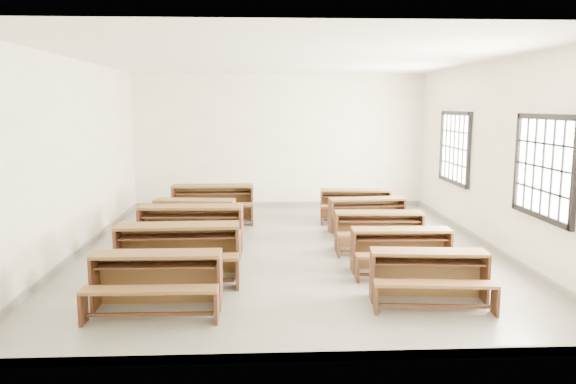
{
  "coord_description": "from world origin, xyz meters",
  "views": [
    {
      "loc": [
        -0.45,
        -9.33,
        2.44
      ],
      "look_at": [
        0.0,
        0.0,
        1.0
      ],
      "focal_mm": 35.0,
      "sensor_mm": 36.0,
      "label": 1
    }
  ],
  "objects_px": {
    "desk_set_0": "(157,277)",
    "desk_set_9": "(355,203)",
    "desk_set_3": "(194,215)",
    "desk_set_5": "(429,273)",
    "desk_set_4": "(213,200)",
    "desk_set_2": "(191,225)",
    "desk_set_8": "(367,212)",
    "desk_set_6": "(402,247)",
    "desk_set_7": "(379,228)",
    "desk_set_1": "(178,248)"
  },
  "relations": [
    {
      "from": "desk_set_6",
      "to": "desk_set_5",
      "type": "bearing_deg",
      "value": -86.83
    },
    {
      "from": "desk_set_5",
      "to": "desk_set_6",
      "type": "xyz_separation_m",
      "value": [
        -0.03,
        1.26,
        0.0
      ]
    },
    {
      "from": "desk_set_3",
      "to": "desk_set_6",
      "type": "xyz_separation_m",
      "value": [
        3.33,
        -2.56,
        -0.02
      ]
    },
    {
      "from": "desk_set_6",
      "to": "desk_set_8",
      "type": "relative_size",
      "value": 0.96
    },
    {
      "from": "desk_set_2",
      "to": "desk_set_3",
      "type": "bearing_deg",
      "value": 95.81
    },
    {
      "from": "desk_set_1",
      "to": "desk_set_7",
      "type": "height_order",
      "value": "desk_set_1"
    },
    {
      "from": "desk_set_2",
      "to": "desk_set_3",
      "type": "relative_size",
      "value": 1.1
    },
    {
      "from": "desk_set_4",
      "to": "desk_set_5",
      "type": "distance_m",
      "value": 6.03
    },
    {
      "from": "desk_set_0",
      "to": "desk_set_2",
      "type": "relative_size",
      "value": 0.88
    },
    {
      "from": "desk_set_3",
      "to": "desk_set_5",
      "type": "distance_m",
      "value": 5.09
    },
    {
      "from": "desk_set_2",
      "to": "desk_set_7",
      "type": "xyz_separation_m",
      "value": [
        3.18,
        -0.08,
        -0.07
      ]
    },
    {
      "from": "desk_set_8",
      "to": "desk_set_3",
      "type": "bearing_deg",
      "value": 177.9
    },
    {
      "from": "desk_set_0",
      "to": "desk_set_8",
      "type": "bearing_deg",
      "value": 51.25
    },
    {
      "from": "desk_set_0",
      "to": "desk_set_8",
      "type": "relative_size",
      "value": 1.02
    },
    {
      "from": "desk_set_6",
      "to": "desk_set_9",
      "type": "relative_size",
      "value": 0.95
    },
    {
      "from": "desk_set_1",
      "to": "desk_set_3",
      "type": "relative_size",
      "value": 1.09
    },
    {
      "from": "desk_set_2",
      "to": "desk_set_6",
      "type": "relative_size",
      "value": 1.2
    },
    {
      "from": "desk_set_1",
      "to": "desk_set_6",
      "type": "xyz_separation_m",
      "value": [
        3.24,
        0.15,
        -0.07
      ]
    },
    {
      "from": "desk_set_3",
      "to": "desk_set_6",
      "type": "height_order",
      "value": "desk_set_3"
    },
    {
      "from": "desk_set_1",
      "to": "desk_set_7",
      "type": "relative_size",
      "value": 1.16
    },
    {
      "from": "desk_set_8",
      "to": "desk_set_4",
      "type": "bearing_deg",
      "value": 154.22
    },
    {
      "from": "desk_set_5",
      "to": "desk_set_9",
      "type": "relative_size",
      "value": 0.97
    },
    {
      "from": "desk_set_3",
      "to": "desk_set_5",
      "type": "relative_size",
      "value": 1.07
    },
    {
      "from": "desk_set_0",
      "to": "desk_set_3",
      "type": "height_order",
      "value": "desk_set_0"
    },
    {
      "from": "desk_set_8",
      "to": "desk_set_5",
      "type": "bearing_deg",
      "value": -94.27
    },
    {
      "from": "desk_set_5",
      "to": "desk_set_9",
      "type": "xyz_separation_m",
      "value": [
        -0.08,
        5.05,
        0.01
      ]
    },
    {
      "from": "desk_set_4",
      "to": "desk_set_2",
      "type": "bearing_deg",
      "value": -94.44
    },
    {
      "from": "desk_set_0",
      "to": "desk_set_5",
      "type": "height_order",
      "value": "desk_set_0"
    },
    {
      "from": "desk_set_0",
      "to": "desk_set_9",
      "type": "height_order",
      "value": "desk_set_0"
    },
    {
      "from": "desk_set_0",
      "to": "desk_set_4",
      "type": "distance_m",
      "value": 5.27
    },
    {
      "from": "desk_set_5",
      "to": "desk_set_7",
      "type": "relative_size",
      "value": 0.99
    },
    {
      "from": "desk_set_6",
      "to": "desk_set_7",
      "type": "relative_size",
      "value": 0.97
    },
    {
      "from": "desk_set_6",
      "to": "desk_set_4",
      "type": "bearing_deg",
      "value": 130.02
    },
    {
      "from": "desk_set_2",
      "to": "desk_set_8",
      "type": "distance_m",
      "value": 3.52
    },
    {
      "from": "desk_set_2",
      "to": "desk_set_5",
      "type": "relative_size",
      "value": 1.17
    },
    {
      "from": "desk_set_2",
      "to": "desk_set_7",
      "type": "distance_m",
      "value": 3.18
    },
    {
      "from": "desk_set_6",
      "to": "desk_set_2",
      "type": "bearing_deg",
      "value": 159.08
    },
    {
      "from": "desk_set_5",
      "to": "desk_set_0",
      "type": "bearing_deg",
      "value": -172.76
    },
    {
      "from": "desk_set_8",
      "to": "desk_set_2",
      "type": "bearing_deg",
      "value": -161.99
    },
    {
      "from": "desk_set_6",
      "to": "desk_set_7",
      "type": "bearing_deg",
      "value": 94.61
    },
    {
      "from": "desk_set_1",
      "to": "desk_set_9",
      "type": "xyz_separation_m",
      "value": [
        3.19,
        3.94,
        -0.06
      ]
    },
    {
      "from": "desk_set_0",
      "to": "desk_set_3",
      "type": "bearing_deg",
      "value": 90.67
    },
    {
      "from": "desk_set_4",
      "to": "desk_set_6",
      "type": "relative_size",
      "value": 1.18
    },
    {
      "from": "desk_set_1",
      "to": "desk_set_3",
      "type": "bearing_deg",
      "value": 90.29
    },
    {
      "from": "desk_set_0",
      "to": "desk_set_5",
      "type": "relative_size",
      "value": 1.03
    },
    {
      "from": "desk_set_4",
      "to": "desk_set_3",
      "type": "bearing_deg",
      "value": -101.07
    },
    {
      "from": "desk_set_3",
      "to": "desk_set_4",
      "type": "distance_m",
      "value": 1.37
    },
    {
      "from": "desk_set_6",
      "to": "desk_set_7",
      "type": "height_order",
      "value": "desk_set_7"
    },
    {
      "from": "desk_set_3",
      "to": "desk_set_9",
      "type": "relative_size",
      "value": 1.04
    },
    {
      "from": "desk_set_3",
      "to": "desk_set_7",
      "type": "bearing_deg",
      "value": -14.72
    }
  ]
}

